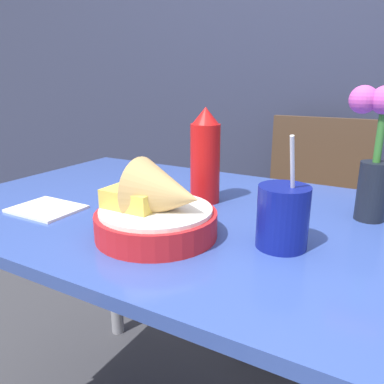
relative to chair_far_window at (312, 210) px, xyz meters
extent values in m
cube|color=#2D334C|center=(-0.08, 0.28, 0.77)|extent=(7.00, 0.06, 2.60)
cube|color=#334C9E|center=(-0.08, -0.73, 0.19)|extent=(1.28, 0.74, 0.02)
cylinder|color=gray|center=(-0.66, -0.42, -0.18)|extent=(0.05, 0.05, 0.71)
cylinder|color=#473323|center=(-0.18, -0.27, -0.31)|extent=(0.03, 0.03, 0.45)
cylinder|color=#473323|center=(0.18, -0.27, -0.31)|extent=(0.03, 0.03, 0.45)
cylinder|color=#473323|center=(-0.18, 0.09, -0.31)|extent=(0.03, 0.03, 0.45)
cylinder|color=#473323|center=(0.18, 0.09, -0.31)|extent=(0.03, 0.03, 0.45)
cube|color=#473323|center=(0.00, -0.09, -0.07)|extent=(0.40, 0.40, 0.02)
cube|color=#473323|center=(0.00, 0.09, 0.15)|extent=(0.40, 0.03, 0.41)
cylinder|color=red|center=(-0.11, -0.90, 0.23)|extent=(0.23, 0.23, 0.05)
cylinder|color=white|center=(-0.11, -0.90, 0.26)|extent=(0.21, 0.21, 0.01)
cone|color=tan|center=(-0.08, -0.90, 0.29)|extent=(0.13, 0.13, 0.13)
cube|color=#E5C14C|center=(-0.15, -0.91, 0.27)|extent=(0.10, 0.08, 0.04)
cylinder|color=red|center=(-0.13, -0.66, 0.30)|extent=(0.07, 0.07, 0.19)
cone|color=red|center=(-0.13, -0.66, 0.41)|extent=(0.06, 0.06, 0.04)
cylinder|color=navy|center=(0.11, -0.82, 0.26)|extent=(0.09, 0.09, 0.11)
cylinder|color=black|center=(0.11, -0.82, 0.25)|extent=(0.08, 0.08, 0.09)
cylinder|color=white|center=(0.12, -0.82, 0.31)|extent=(0.01, 0.07, 0.20)
cylinder|color=black|center=(0.23, -0.60, 0.27)|extent=(0.06, 0.06, 0.13)
cylinder|color=#33722D|center=(0.23, -0.60, 0.39)|extent=(0.02, 0.02, 0.11)
sphere|color=#D14CB2|center=(0.19, -0.60, 0.45)|extent=(0.06, 0.06, 0.06)
cube|color=white|center=(-0.42, -0.90, 0.21)|extent=(0.15, 0.12, 0.01)
camera|label=1|loc=(0.28, -1.44, 0.49)|focal=35.00mm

